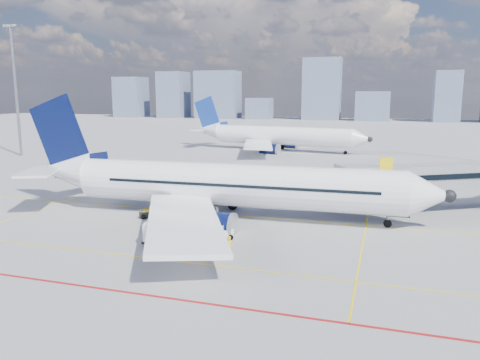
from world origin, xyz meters
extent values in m
plane|color=gray|center=(0.00, 0.00, 0.00)|extent=(420.00, 420.00, 0.00)
cube|color=yellow|center=(0.00, 8.00, 0.01)|extent=(60.00, 0.18, 0.01)
cube|color=yellow|center=(0.00, -6.00, 0.01)|extent=(80.00, 0.15, 0.01)
cube|color=yellow|center=(14.00, 2.00, 0.01)|extent=(0.15, 28.00, 0.01)
cube|color=yellow|center=(-20.00, 8.00, 0.01)|extent=(0.15, 30.00, 0.01)
cube|color=#990D0F|center=(0.00, -12.00, 0.01)|extent=(90.00, 0.25, 0.01)
cube|color=#9A9CA2|center=(22.25, 16.15, 3.90)|extent=(20.84, 13.93, 2.60)
cube|color=black|center=(22.25, 16.15, 4.10)|extent=(20.52, 13.82, 0.55)
cube|color=#9A9CA2|center=(12.70, 10.50, 3.90)|extent=(4.49, 4.56, 3.00)
cube|color=black|center=(17.00, 12.80, 0.35)|extent=(2.20, 1.00, 0.70)
cylinder|color=slate|center=(17.00, 12.80, 1.70)|extent=(0.56, 0.56, 2.70)
cube|color=yellow|center=(15.50, 10.30, 5.70)|extent=(1.26, 0.82, 1.20)
cylinder|color=slate|center=(-55.00, 40.00, 12.50)|extent=(0.56, 0.56, 25.00)
cube|color=slate|center=(-55.00, 40.00, 25.20)|extent=(3.20, 0.40, 0.50)
cube|color=#A3A4A9|center=(-56.20, 39.75, 25.20)|extent=(0.60, 0.15, 0.35)
cube|color=#A3A4A9|center=(-55.00, 39.75, 25.20)|extent=(0.60, 0.15, 0.35)
cube|color=#A3A4A9|center=(-53.80, 39.75, 25.20)|extent=(0.60, 0.15, 0.35)
cube|color=slate|center=(-117.39, 190.00, 10.49)|extent=(14.63, 13.75, 20.98)
cube|color=slate|center=(-92.24, 190.00, 11.72)|extent=(13.22, 14.32, 23.45)
cube|color=slate|center=(-67.53, 190.00, 11.76)|extent=(20.84, 14.22, 23.51)
cube|color=slate|center=(-45.68, 190.00, 5.10)|extent=(11.76, 10.54, 10.21)
cube|color=slate|center=(-15.18, 190.00, 14.45)|extent=(17.64, 8.46, 28.90)
cube|color=slate|center=(8.46, 190.00, 6.66)|extent=(15.15, 14.15, 13.32)
cube|color=slate|center=(39.54, 190.00, 11.09)|extent=(10.83, 13.68, 22.19)
cylinder|color=white|center=(1.16, 7.56, 3.30)|extent=(32.99, 5.57, 4.27)
cone|color=white|center=(19.54, 8.29, 3.30)|extent=(4.11, 4.42, 4.27)
sphere|color=black|center=(21.07, 8.35, 3.30)|extent=(1.25, 1.25, 1.20)
cone|color=white|center=(-18.74, 6.78, 3.90)|extent=(7.17, 4.54, 4.27)
cube|color=black|center=(18.12, 8.24, 3.90)|extent=(1.71, 1.71, 0.49)
cube|color=white|center=(-0.87, 17.34, 2.13)|extent=(11.99, 18.89, 0.63)
cube|color=white|center=(-0.09, -2.35, 2.13)|extent=(13.11, 18.72, 0.63)
cylinder|color=#08103C|center=(0.37, 13.89, 0.76)|extent=(4.04, 2.67, 2.52)
cylinder|color=#08103C|center=(0.87, 1.20, 0.76)|extent=(4.04, 2.67, 2.52)
cylinder|color=#A3A4A9|center=(2.44, 13.97, 0.76)|extent=(0.49, 2.60, 2.58)
cylinder|color=#A3A4A9|center=(2.95, 1.28, 0.76)|extent=(0.49, 2.60, 2.58)
cube|color=#08103C|center=(-18.74, 6.78, 7.68)|extent=(7.51, 0.65, 9.33)
cube|color=#08103C|center=(-16.12, 6.88, 5.05)|extent=(6.18, 0.57, 2.36)
cube|color=white|center=(-19.32, 10.26, 4.29)|extent=(5.16, 6.88, 0.24)
cube|color=white|center=(-19.04, 3.26, 4.29)|extent=(5.51, 6.94, 0.24)
cylinder|color=slate|center=(15.93, 8.15, 0.90)|extent=(0.29, 0.29, 1.80)
cylinder|color=black|center=(15.93, 8.15, 0.38)|extent=(0.77, 0.31, 0.76)
cylinder|color=slate|center=(-0.04, 10.37, 0.80)|extent=(0.33, 0.33, 1.60)
cylinder|color=black|center=(-0.04, 10.37, 0.50)|extent=(1.02, 0.69, 1.00)
cylinder|color=slate|center=(0.18, 4.68, 0.80)|extent=(0.33, 0.33, 1.60)
cylinder|color=black|center=(0.18, 4.68, 0.50)|extent=(1.02, 0.69, 1.00)
cube|color=black|center=(1.63, 9.70, 3.63)|extent=(26.91, 1.17, 0.28)
cube|color=black|center=(1.80, 5.47, 3.63)|extent=(26.91, 1.17, 0.28)
cylinder|color=white|center=(-6.38, 63.87, 3.30)|extent=(31.25, 8.85, 4.03)
cone|color=white|center=(10.76, 61.14, 3.30)|extent=(4.31, 4.56, 4.03)
sphere|color=black|center=(12.19, 60.92, 3.30)|extent=(1.30, 1.30, 1.14)
cone|color=white|center=(-24.96, 66.82, 3.87)|extent=(7.16, 5.02, 4.03)
cube|color=black|center=(9.44, 61.35, 3.87)|extent=(1.77, 1.77, 0.47)
cube|color=white|center=(-6.45, 73.30, 2.19)|extent=(13.81, 17.23, 0.60)
cube|color=white|center=(-9.37, 54.93, 2.19)|extent=(9.60, 17.86, 0.60)
cylinder|color=#08103C|center=(-5.95, 69.87, 0.90)|extent=(4.05, 2.93, 2.38)
cylinder|color=#08103C|center=(-7.83, 58.03, 0.90)|extent=(4.05, 2.93, 2.38)
cylinder|color=#A3A4A9|center=(-4.01, 69.56, 0.90)|extent=(0.74, 2.47, 2.44)
cylinder|color=#A3A4A9|center=(-5.89, 57.72, 0.90)|extent=(0.74, 2.47, 2.44)
cube|color=navy|center=(-24.96, 66.82, 7.43)|extent=(7.05, 1.44, 8.81)
cube|color=navy|center=(-22.51, 66.43, 4.95)|extent=(5.81, 1.22, 2.22)
cube|color=white|center=(-24.85, 70.15, 4.23)|extent=(5.64, 6.56, 0.23)
cube|color=white|center=(-25.88, 63.62, 4.23)|extent=(4.32, 6.33, 0.23)
cylinder|color=black|center=(-6.98, 66.68, 0.50)|extent=(1.09, 0.80, 1.00)
cylinder|color=black|center=(-7.82, 61.38, 0.50)|extent=(1.09, 0.80, 1.00)
cylinder|color=black|center=(7.40, 61.68, 0.38)|extent=(0.79, 0.40, 0.76)
cube|color=white|center=(2.32, 0.35, 0.48)|extent=(2.16, 1.62, 0.70)
cube|color=white|center=(1.98, 0.24, 1.01)|extent=(1.16, 1.24, 0.53)
cube|color=black|center=(1.98, 0.24, 1.18)|extent=(1.06, 1.17, 0.31)
cylinder|color=black|center=(1.81, -0.33, 0.25)|extent=(0.53, 0.34, 0.49)
cylinder|color=black|center=(1.50, 0.58, 0.25)|extent=(0.53, 0.34, 0.49)
cylinder|color=black|center=(3.13, 0.12, 0.25)|extent=(0.53, 0.34, 0.49)
cylinder|color=black|center=(2.82, 1.04, 0.25)|extent=(0.53, 0.34, 0.49)
cube|color=black|center=(-1.78, -2.66, 0.30)|extent=(3.62, 2.20, 0.17)
cube|color=white|center=(-2.60, -2.85, 1.12)|extent=(1.73, 1.69, 1.45)
cube|color=white|center=(-0.96, -2.48, 1.12)|extent=(1.73, 1.69, 1.45)
cylinder|color=black|center=(-2.92, -3.59, 0.15)|extent=(0.32, 0.19, 0.30)
cylinder|color=black|center=(-3.20, -2.31, 0.15)|extent=(0.32, 0.19, 0.30)
cylinder|color=black|center=(-0.36, -3.01, 0.15)|extent=(0.32, 0.19, 0.30)
cylinder|color=black|center=(-0.64, -1.73, 0.15)|extent=(0.32, 0.19, 0.30)
cube|color=black|center=(-6.03, 4.74, 0.40)|extent=(3.85, 1.90, 0.61)
cube|color=black|center=(-5.33, 4.86, 1.32)|extent=(5.34, 1.72, 1.62)
cube|color=yellow|center=(-5.41, 5.34, 1.32)|extent=(5.23, 0.93, 1.69)
cube|color=yellow|center=(-5.26, 4.38, 1.32)|extent=(5.23, 0.93, 1.69)
cylinder|color=black|center=(-7.31, 3.91, 0.26)|extent=(0.55, 0.29, 0.53)
cylinder|color=black|center=(-7.51, 5.12, 0.26)|extent=(0.55, 0.29, 0.53)
cylinder|color=black|center=(-4.54, 4.37, 0.26)|extent=(0.55, 0.29, 0.53)
cylinder|color=black|center=(-4.74, 5.58, 0.26)|extent=(0.55, 0.29, 0.53)
imported|color=yellow|center=(4.48, -4.15, 0.87)|extent=(0.73, 0.75, 1.74)
camera|label=1|loc=(15.43, -36.27, 12.34)|focal=35.00mm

